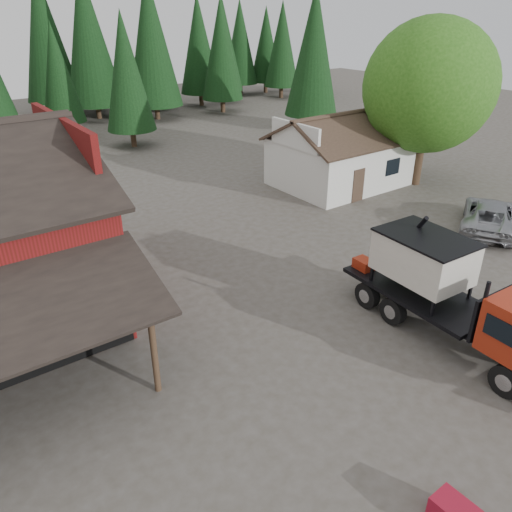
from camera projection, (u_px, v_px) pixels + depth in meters
ground at (336, 357)px, 16.92m from camera, size 120.00×120.00×0.00m
farmhouse at (341, 159)px, 32.35m from camera, size 8.60×6.42×4.65m
deciduous_tree at (429, 91)px, 30.37m from camera, size 8.00×8.00×10.20m
conifer_backdrop at (22, 130)px, 47.10m from camera, size 76.00×16.00×16.00m
near_pine_b at (126, 72)px, 38.97m from camera, size 3.96×3.96×10.40m
near_pine_c at (314, 51)px, 44.07m from camera, size 4.84×4.84×12.40m
feed_truck at (455, 293)px, 17.11m from camera, size 2.81×8.84×3.94m
silver_car at (490, 215)px, 26.10m from camera, size 6.18×5.00×1.56m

